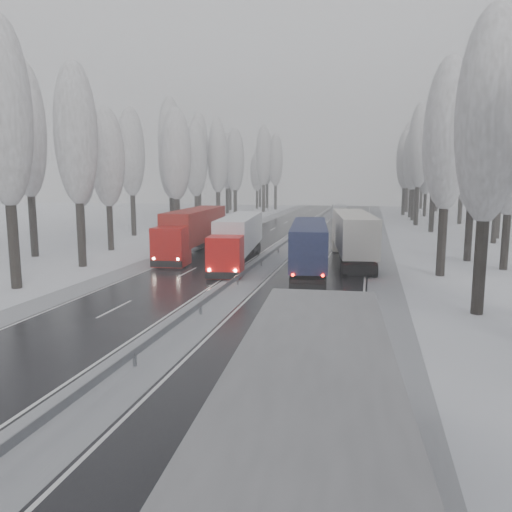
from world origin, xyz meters
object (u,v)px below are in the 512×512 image
at_px(truck_grey_tarp, 310,480).
at_px(truck_blue_box, 309,244).
at_px(truck_red_white, 239,236).
at_px(box_truck_distant, 339,212).
at_px(truck_cream_box, 352,233).
at_px(truck_red_red, 193,229).

bearing_deg(truck_grey_tarp, truck_blue_box, 93.26).
distance_m(truck_grey_tarp, truck_red_white, 36.53).
bearing_deg(box_truck_distant, truck_cream_box, -91.77).
distance_m(truck_blue_box, box_truck_distant, 55.79).
bearing_deg(truck_cream_box, truck_red_white, -170.22).
bearing_deg(truck_red_white, box_truck_distant, 77.63).
bearing_deg(truck_red_red, truck_grey_tarp, -71.07).
xyz_separation_m(truck_cream_box, box_truck_distant, (-4.24, 49.36, -1.22)).
relative_size(truck_cream_box, truck_red_red, 1.01).
bearing_deg(truck_grey_tarp, truck_red_red, 108.98).
bearing_deg(truck_cream_box, truck_grey_tarp, -96.11).
height_order(truck_red_white, truck_red_red, truck_red_red).
relative_size(box_truck_distant, truck_red_red, 0.43).
bearing_deg(truck_red_white, truck_blue_box, -33.35).
xyz_separation_m(truck_blue_box, box_truck_distant, (-1.14, 55.76, -0.99)).
distance_m(truck_grey_tarp, box_truck_distant, 87.49).
bearing_deg(box_truck_distant, truck_red_white, -102.73).
height_order(truck_cream_box, truck_red_white, truck_cream_box).
relative_size(truck_red_white, truck_red_red, 0.93).
xyz_separation_m(truck_blue_box, truck_red_white, (-6.69, 3.41, 0.04)).
xyz_separation_m(truck_cream_box, truck_red_white, (-9.79, -2.99, -0.19)).
height_order(truck_blue_box, truck_red_red, truck_red_red).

